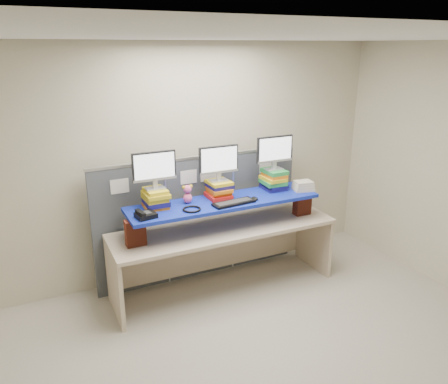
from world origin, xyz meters
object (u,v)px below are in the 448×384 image
monitor_center (219,161)px  keyboard (234,203)px  desk (224,239)px  blue_board (224,202)px  monitor_right (275,151)px  desk_phone (145,215)px  monitor_left (154,168)px

monitor_center → keyboard: 0.49m
desk → keyboard: (0.05, -0.15, 0.49)m
blue_board → monitor_right: bearing=9.4°
desk → blue_board: blue_board is taller
blue_board → desk_phone: size_ratio=10.17×
monitor_right → desk_phone: bearing=-171.6°
monitor_center → keyboard: bearing=-78.1°
keyboard → desk_phone: size_ratio=2.28×
blue_board → desk: bearing=104.9°
blue_board → monitor_right: 0.87m
monitor_right → keyboard: size_ratio=0.95×
blue_board → monitor_left: size_ratio=4.70×
desk → keyboard: keyboard is taller
blue_board → keyboard: 0.16m
monitor_left → desk_phone: (-0.19, -0.24, -0.40)m
monitor_center → keyboard: size_ratio=0.95×
keyboard → desk: bearing=102.5°
desk → monitor_left: 1.18m
desk_phone → blue_board: bearing=-2.4°
desk → keyboard: 0.51m
desk_phone → monitor_right: bearing=-1.5°
blue_board → desk_phone: (-0.93, -0.11, 0.05)m
monitor_center → monitor_right: size_ratio=1.00×
monitor_center → monitor_left: bearing=180.0°
monitor_right → desk_phone: size_ratio=2.17×
monitor_left → monitor_center: monitor_left is taller
monitor_left → keyboard: monitor_left is taller
desk → monitor_center: size_ratio=5.60×
monitor_left → monitor_center: bearing=-0.0°
desk → keyboard: bearing=-72.1°
blue_board → monitor_left: (-0.74, 0.13, 0.45)m
blue_board → monitor_left: 0.88m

